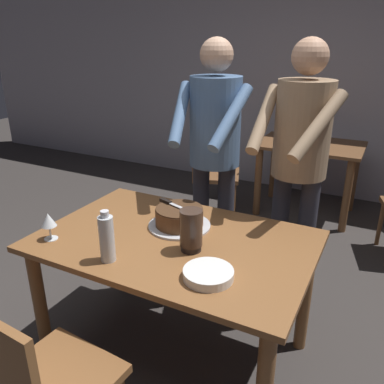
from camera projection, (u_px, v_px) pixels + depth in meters
name	position (u px, v px, depth m)	size (l,w,h in m)	color
ground_plane	(177.00, 352.00, 2.29)	(14.00, 14.00, 0.00)	#383330
back_wall	(311.00, 73.00, 4.32)	(10.00, 0.12, 2.70)	#ADA8B2
main_dining_table	(175.00, 258.00, 2.06)	(1.39, 0.91, 0.75)	brown
cake_on_platter	(179.00, 218.00, 2.13)	(0.34, 0.34, 0.11)	silver
cake_knife	(170.00, 203.00, 2.15)	(0.26, 0.10, 0.02)	silver
plate_stack	(208.00, 274.00, 1.68)	(0.22, 0.22, 0.04)	white
wine_glass_near	(49.00, 221.00, 1.98)	(0.08, 0.08, 0.14)	silver
water_bottle	(107.00, 238.00, 1.78)	(0.07, 0.07, 0.25)	silver
hurricane_lamp	(191.00, 230.00, 1.87)	(0.11, 0.11, 0.21)	black
person_cutting_cake	(214.00, 146.00, 2.49)	(0.47, 0.56, 1.72)	#2D2D38
person_standing_beside	(299.00, 155.00, 2.29)	(0.46, 0.57, 1.72)	#2D2D38
chair_near_side	(36.00, 384.00, 1.48)	(0.47, 0.47, 0.90)	brown
background_table	(309.00, 159.00, 3.94)	(1.00, 0.70, 0.74)	brown
background_chair_3	(209.00, 169.00, 3.92)	(0.56, 0.56, 0.90)	brown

